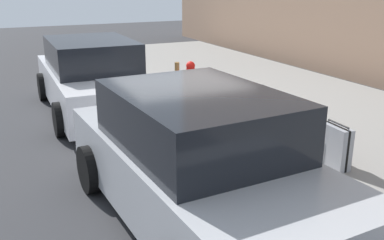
{
  "coord_description": "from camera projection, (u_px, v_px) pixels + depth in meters",
  "views": [
    {
      "loc": [
        -8.32,
        3.67,
        2.72
      ],
      "look_at": [
        -2.03,
        0.65,
        0.47
      ],
      "focal_mm": 40.76,
      "sensor_mm": 36.0,
      "label": 1
    }
  ],
  "objects": [
    {
      "name": "ground_plane",
      "position": [
        179.0,
        111.0,
        9.49
      ],
      "size": [
        40.0,
        40.0,
        0.0
      ],
      "primitive_type": "plane",
      "color": "#333335"
    },
    {
      "name": "sidewalk_curb",
      "position": [
        273.0,
        95.0,
        10.5
      ],
      "size": [
        18.0,
        5.0,
        0.14
      ],
      "primitive_type": "cube",
      "color": "gray",
      "rests_on": "ground_plane"
    },
    {
      "name": "suitcase_silver_0",
      "position": [
        336.0,
        146.0,
        6.23
      ],
      "size": [
        0.5,
        0.22,
        0.67
      ],
      "color": "#9EA0A8",
      "rests_on": "sidewalk_curb"
    },
    {
      "name": "suitcase_black_1",
      "position": [
        307.0,
        136.0,
        6.73
      ],
      "size": [
        0.46,
        0.28,
        0.78
      ],
      "color": "black",
      "rests_on": "sidewalk_curb"
    },
    {
      "name": "suitcase_red_2",
      "position": [
        289.0,
        122.0,
        7.2
      ],
      "size": [
        0.38,
        0.25,
        0.72
      ],
      "color": "red",
      "rests_on": "sidewalk_curb"
    },
    {
      "name": "suitcase_navy_3",
      "position": [
        267.0,
        116.0,
        7.65
      ],
      "size": [
        0.45,
        0.24,
        0.83
      ],
      "color": "navy",
      "rests_on": "sidewalk_curb"
    },
    {
      "name": "suitcase_teal_4",
      "position": [
        249.0,
        110.0,
        8.14
      ],
      "size": [
        0.43,
        0.21,
        0.58
      ],
      "color": "#0F606B",
      "rests_on": "sidewalk_curb"
    },
    {
      "name": "suitcase_maroon_5",
      "position": [
        235.0,
        99.0,
        8.58
      ],
      "size": [
        0.39,
        0.23,
        0.72
      ],
      "color": "maroon",
      "rests_on": "sidewalk_curb"
    },
    {
      "name": "suitcase_olive_6",
      "position": [
        223.0,
        97.0,
        9.07
      ],
      "size": [
        0.41,
        0.22,
        0.57
      ],
      "color": "#59601E",
      "rests_on": "sidewalk_curb"
    },
    {
      "name": "suitcase_silver_7",
      "position": [
        210.0,
        90.0,
        9.47
      ],
      "size": [
        0.37,
        0.27,
        0.63
      ],
      "color": "#9EA0A8",
      "rests_on": "sidewalk_curb"
    },
    {
      "name": "fire_hydrant",
      "position": [
        191.0,
        76.0,
        10.3
      ],
      "size": [
        0.39,
        0.21,
        0.76
      ],
      "color": "red",
      "rests_on": "sidewalk_curb"
    },
    {
      "name": "bollard_post",
      "position": [
        177.0,
        76.0,
        10.65
      ],
      "size": [
        0.11,
        0.11,
        0.67
      ],
      "primitive_type": "cylinder",
      "color": "brown",
      "rests_on": "sidewalk_curb"
    },
    {
      "name": "parked_car_silver_0",
      "position": [
        197.0,
        162.0,
        4.96
      ],
      "size": [
        4.34,
        2.14,
        1.57
      ],
      "color": "#B2B5BA",
      "rests_on": "ground_plane"
    },
    {
      "name": "parked_car_white_1",
      "position": [
        93.0,
        78.0,
        9.28
      ],
      "size": [
        4.51,
        2.11,
        1.54
      ],
      "color": "silver",
      "rests_on": "ground_plane"
    }
  ]
}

